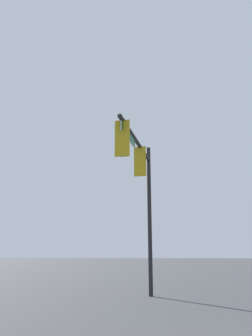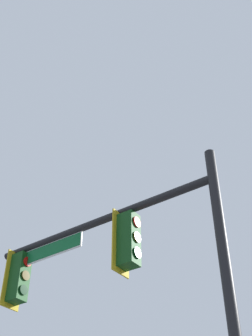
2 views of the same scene
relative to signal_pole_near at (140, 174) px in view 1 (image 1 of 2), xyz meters
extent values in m
cylinder|color=black|center=(-2.14, -0.14, -1.58)|extent=(0.19, 0.19, 6.89)
cylinder|color=black|center=(0.54, 0.03, 1.26)|extent=(5.37, 0.50, 0.16)
cube|color=gold|center=(-0.07, 0.00, 0.59)|extent=(0.06, 0.52, 1.30)
cube|color=#144719|center=(-0.26, -0.02, 0.59)|extent=(0.38, 0.34, 1.10)
cylinder|color=#144719|center=(-0.26, -0.02, 1.20)|extent=(0.04, 0.04, 0.12)
cylinder|color=red|center=(-0.46, -0.03, 0.92)|extent=(0.04, 0.22, 0.22)
cylinder|color=#392D05|center=(-0.46, -0.03, 0.59)|extent=(0.04, 0.22, 0.22)
cylinder|color=black|center=(-0.46, -0.03, 0.26)|extent=(0.04, 0.22, 0.22)
cube|color=gold|center=(2.88, 0.18, 0.59)|extent=(0.06, 0.52, 1.30)
cube|color=#144719|center=(2.69, 0.17, 0.59)|extent=(0.38, 0.34, 1.10)
cylinder|color=#144719|center=(2.69, 0.17, 1.20)|extent=(0.04, 0.04, 0.12)
cylinder|color=red|center=(2.49, 0.16, 0.92)|extent=(0.04, 0.22, 0.22)
cylinder|color=#392D05|center=(2.49, 0.16, 0.59)|extent=(0.04, 0.22, 0.22)
cylinder|color=black|center=(2.49, 0.16, 0.26)|extent=(0.04, 0.22, 0.22)
cube|color=#0F602D|center=(1.99, 0.13, 1.01)|extent=(2.07, 0.17, 0.30)
cube|color=white|center=(1.99, 0.13, 1.01)|extent=(2.13, 0.16, 0.36)
camera|label=1|loc=(12.84, 3.53, -3.27)|focal=35.00mm
camera|label=2|loc=(-5.24, 6.16, -3.75)|focal=50.00mm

